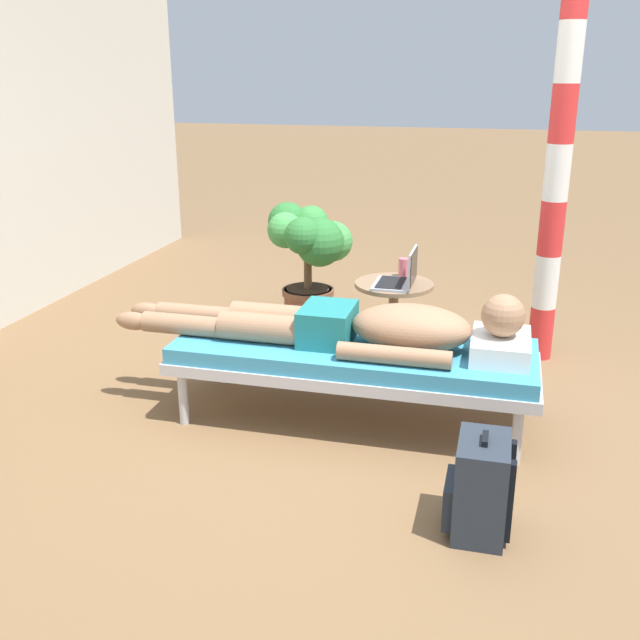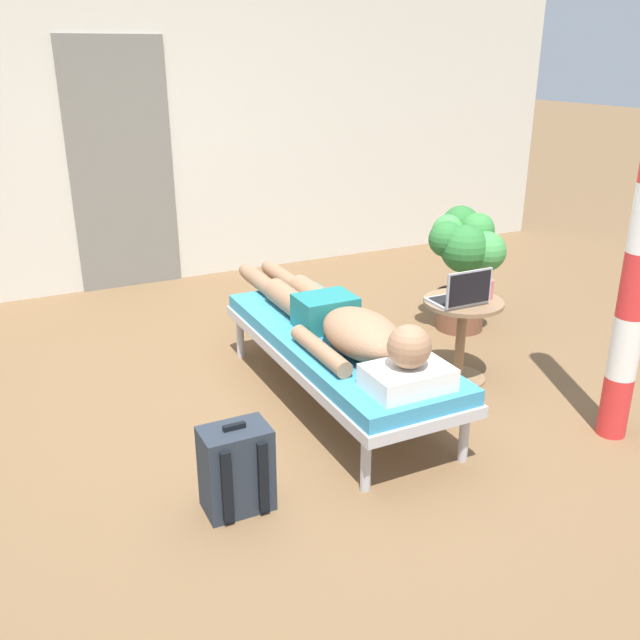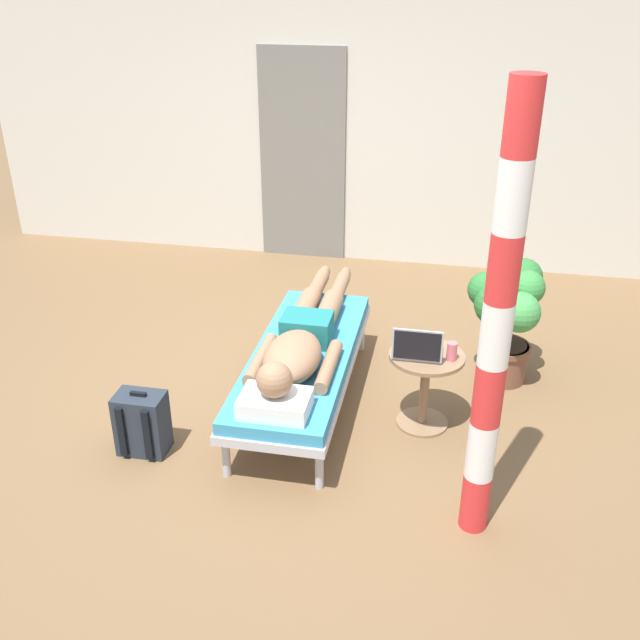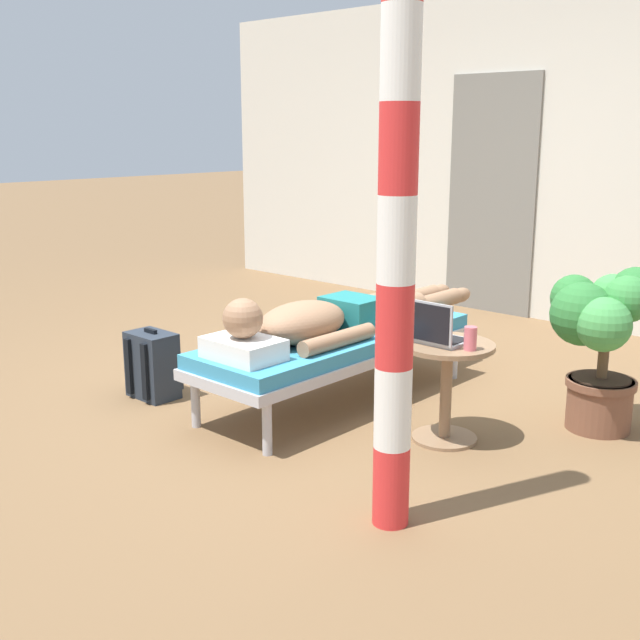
% 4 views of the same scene
% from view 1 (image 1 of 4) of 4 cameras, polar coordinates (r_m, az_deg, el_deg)
% --- Properties ---
extents(ground_plane, '(40.00, 40.00, 0.00)m').
position_cam_1_polar(ground_plane, '(3.81, 3.15, -8.72)').
color(ground_plane, brown).
extents(lounge_chair, '(0.66, 1.88, 0.42)m').
position_cam_1_polar(lounge_chair, '(3.82, 2.59, -2.89)').
color(lounge_chair, '#B7B7BC').
rests_on(lounge_chair, ground).
extents(person_reclining, '(0.53, 2.17, 0.32)m').
position_cam_1_polar(person_reclining, '(3.75, 3.43, -0.55)').
color(person_reclining, white).
rests_on(person_reclining, lounge_chair).
extents(side_table, '(0.48, 0.48, 0.52)m').
position_cam_1_polar(side_table, '(4.57, 5.67, 0.87)').
color(side_table, '#8C6B4C').
rests_on(side_table, ground).
extents(laptop, '(0.31, 0.24, 0.23)m').
position_cam_1_polar(laptop, '(4.44, 6.29, 3.35)').
color(laptop, '#A5A8AD').
rests_on(laptop, side_table).
extents(drink_glass, '(0.06, 0.06, 0.12)m').
position_cam_1_polar(drink_glass, '(4.64, 6.46, 4.04)').
color(drink_glass, '#D86672').
rests_on(drink_glass, side_table).
extents(backpack, '(0.30, 0.26, 0.42)m').
position_cam_1_polar(backpack, '(3.05, 12.25, -12.51)').
color(backpack, '#262D38').
rests_on(backpack, ground).
extents(potted_plant, '(0.52, 0.61, 0.88)m').
position_cam_1_polar(potted_plant, '(5.13, -0.86, 5.31)').
color(potted_plant, brown).
rests_on(potted_plant, ground).
extents(porch_post, '(0.15, 0.15, 2.35)m').
position_cam_1_polar(porch_post, '(4.68, 17.84, 10.80)').
color(porch_post, red).
rests_on(porch_post, ground).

